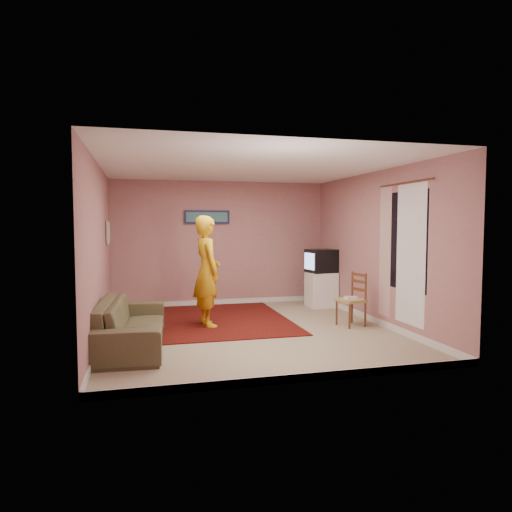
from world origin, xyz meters
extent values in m
plane|color=tan|center=(0.00, 0.00, 0.00)|extent=(5.00, 5.00, 0.00)
cube|color=#A9716F|center=(0.00, 2.50, 1.30)|extent=(4.50, 0.02, 2.60)
cube|color=#A9716F|center=(0.00, -2.50, 1.30)|extent=(4.50, 0.02, 2.60)
cube|color=#A9716F|center=(-2.25, 0.00, 1.30)|extent=(0.02, 5.00, 2.60)
cube|color=#A9716F|center=(2.25, 0.00, 1.30)|extent=(0.02, 5.00, 2.60)
cube|color=white|center=(0.00, 0.00, 2.60)|extent=(4.50, 5.00, 0.02)
cube|color=silver|center=(0.00, 2.49, 0.05)|extent=(4.50, 0.02, 0.10)
cube|color=silver|center=(0.00, -2.49, 0.05)|extent=(4.50, 0.02, 0.10)
cube|color=silver|center=(-2.24, 0.00, 0.05)|extent=(0.02, 5.00, 0.10)
cube|color=silver|center=(2.24, 0.00, 0.05)|extent=(0.02, 5.00, 0.10)
cube|color=black|center=(2.24, -0.90, 1.45)|extent=(0.01, 1.10, 1.50)
cube|color=white|center=(2.23, -1.05, 1.25)|extent=(0.01, 0.75, 2.10)
cube|color=beige|center=(2.21, -0.35, 1.25)|extent=(0.01, 0.35, 2.10)
cylinder|color=#5E2E1C|center=(2.20, -0.90, 2.32)|extent=(0.02, 1.40, 0.02)
cube|color=#141737|center=(-0.30, 2.47, 1.85)|extent=(0.95, 0.03, 0.28)
cube|color=#2F5882|center=(-0.30, 2.45, 1.85)|extent=(0.86, 0.01, 0.20)
cube|color=tan|center=(-2.22, 1.60, 1.55)|extent=(0.03, 0.38, 0.42)
cube|color=#B3C0C4|center=(-2.20, 1.60, 1.55)|extent=(0.01, 0.30, 0.34)
cube|color=black|center=(-0.32, 0.90, 0.01)|extent=(2.41, 3.00, 0.02)
cube|color=white|center=(1.95, 1.70, 0.36)|extent=(0.56, 0.51, 0.71)
cube|color=black|center=(1.95, 1.70, 0.95)|extent=(0.60, 0.56, 0.47)
cube|color=#8CB2F2|center=(1.68, 1.67, 0.95)|extent=(0.07, 0.39, 0.34)
cube|color=tan|center=(1.96, 1.98, 0.47)|extent=(0.48, 0.46, 0.05)
cube|color=#5E2E1C|center=(1.96, 1.98, 0.72)|extent=(0.44, 0.09, 0.50)
cube|color=#A9A9AE|center=(1.96, 1.98, 0.52)|extent=(0.36, 0.27, 0.06)
cube|color=#91C8EE|center=(1.96, 2.17, 0.78)|extent=(0.39, 0.05, 0.41)
cube|color=tan|center=(1.74, -0.10, 0.43)|extent=(0.46, 0.48, 0.05)
cube|color=#5E2E1C|center=(1.74, -0.10, 0.66)|extent=(0.13, 0.40, 0.46)
cube|color=white|center=(1.74, -0.10, 0.47)|extent=(0.20, 0.14, 0.04)
imported|color=brown|center=(-1.80, -0.54, 0.32)|extent=(1.01, 2.27, 0.65)
imported|color=gold|center=(-0.59, 0.48, 0.92)|extent=(0.55, 0.74, 1.84)
camera|label=1|loc=(-1.65, -7.02, 1.70)|focal=32.00mm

